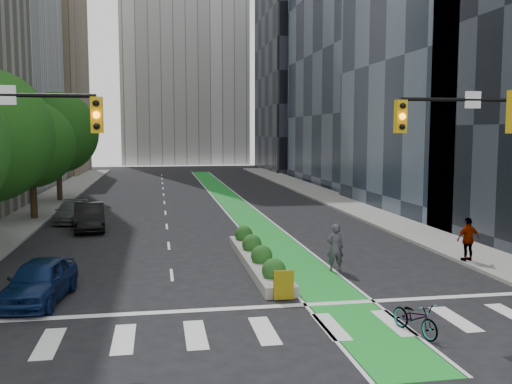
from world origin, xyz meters
name	(u,v)px	position (x,y,z in m)	size (l,w,h in m)	color
ground	(258,320)	(0.00, 0.00, 0.00)	(160.00, 160.00, 0.00)	black
sidewalk_left	(31,213)	(-11.80, 25.00, 0.07)	(3.60, 90.00, 0.15)	gray
sidewalk_right	(352,206)	(11.80, 25.00, 0.07)	(3.60, 90.00, 0.15)	gray
bike_lane_paint	(231,201)	(3.00, 30.00, 0.01)	(2.20, 70.00, 0.01)	#1B952B
building_tan_far	(29,78)	(-20.00, 66.00, 13.00)	(14.00, 16.00, 26.00)	tan
building_dark_end	(310,77)	(20.00, 68.00, 14.00)	(14.00, 18.00, 28.00)	black
tree_midfar	(31,144)	(-11.00, 22.00, 4.95)	(5.60, 5.60, 7.76)	black
tree_far	(58,133)	(-11.00, 32.00, 5.69)	(6.60, 6.60, 9.00)	black
signal_right	(512,161)	(8.67, 0.47, 4.80)	(5.82, 0.51, 7.20)	black
median_planter	(257,257)	(1.20, 7.04, 0.37)	(1.20, 10.26, 1.10)	gray
bicycle	(415,318)	(4.20, -2.00, 0.48)	(0.64, 1.83, 0.96)	gray
cyclist	(335,248)	(4.20, 5.51, 0.99)	(0.72, 0.47, 1.98)	#3D3843
parked_car_left_near	(39,281)	(-7.01, 3.08, 0.73)	(1.73, 4.31, 1.47)	#0B1D47
parked_car_left_mid	(89,217)	(-7.00, 17.54, 0.79)	(1.67, 4.79, 1.58)	black
parked_car_left_far	(71,212)	(-8.52, 20.85, 0.64)	(1.80, 4.43, 1.29)	slate
pedestrian_far	(468,239)	(10.30, 5.72, 1.11)	(1.12, 0.47, 1.91)	gray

